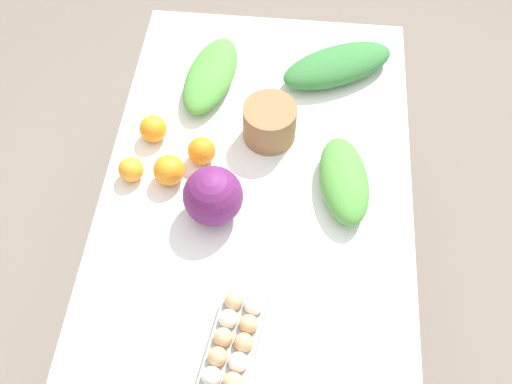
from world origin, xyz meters
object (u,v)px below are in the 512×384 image
object	(u,v)px
greens_bunch_chard	(344,180)
orange_1	(202,151)
greens_bunch_kale	(211,75)
cabbage_purple	(213,196)
orange_2	(131,169)
orange_0	(153,129)
orange_3	(169,170)
greens_bunch_beet_tops	(337,65)
paper_bag	(270,123)
egg_carton	(234,344)

from	to	relation	value
greens_bunch_chard	orange_1	xyz separation A→B (m)	(-0.06, -0.38, -0.00)
greens_bunch_kale	orange_1	world-z (taller)	orange_1
cabbage_purple	orange_2	bearing A→B (deg)	-110.35
greens_bunch_kale	orange_1	bearing A→B (deg)	2.96
orange_0	orange_3	bearing A→B (deg)	27.24
greens_bunch_beet_tops	greens_bunch_kale	xyz separation A→B (m)	(0.07, -0.37, -0.00)
paper_bag	orange_0	xyz separation A→B (m)	(0.04, -0.32, -0.02)
orange_2	orange_3	size ratio (longest dim) A/B	0.81
greens_bunch_kale	cabbage_purple	bearing A→B (deg)	9.10
greens_bunch_beet_tops	greens_bunch_chard	distance (m)	0.41
egg_carton	greens_bunch_beet_tops	size ratio (longest dim) A/B	0.76
egg_carton	greens_bunch_chard	size ratio (longest dim) A/B	0.98
cabbage_purple	greens_bunch_chard	distance (m)	0.34
cabbage_purple	orange_0	distance (m)	0.30
orange_1	orange_3	bearing A→B (deg)	-45.77
orange_1	orange_3	world-z (taller)	orange_3
greens_bunch_kale	orange_3	size ratio (longest dim) A/B	3.73
orange_0	orange_3	distance (m)	0.15
egg_carton	greens_bunch_chard	bearing A→B (deg)	161.78
orange_1	greens_bunch_beet_tops	bearing A→B (deg)	134.44
orange_1	orange_3	distance (m)	0.10
orange_0	orange_2	distance (m)	0.14
egg_carton	orange_0	xyz separation A→B (m)	(-0.57, -0.29, -0.01)
orange_0	orange_3	world-z (taller)	orange_3
greens_bunch_beet_tops	orange_1	world-z (taller)	greens_bunch_beet_tops
orange_0	orange_1	bearing A→B (deg)	66.85
egg_carton	orange_3	size ratio (longest dim) A/B	3.18
greens_bunch_beet_tops	orange_1	bearing A→B (deg)	-45.56
greens_bunch_kale	greens_bunch_beet_tops	bearing A→B (deg)	101.01
egg_carton	greens_bunch_kale	bearing A→B (deg)	-159.47
greens_bunch_kale	orange_3	xyz separation A→B (m)	(0.35, -0.06, 0.01)
egg_carton	paper_bag	world-z (taller)	paper_bag
greens_bunch_kale	egg_carton	bearing A→B (deg)	11.62
greens_bunch_beet_tops	orange_0	world-z (taller)	greens_bunch_beet_tops
greens_bunch_kale	orange_1	size ratio (longest dim) A/B	4.09
egg_carton	orange_2	distance (m)	0.54
greens_bunch_chard	orange_2	size ratio (longest dim) A/B	4.03
egg_carton	greens_bunch_beet_tops	world-z (taller)	egg_carton
cabbage_purple	orange_2	distance (m)	0.25
greens_bunch_kale	orange_2	world-z (taller)	greens_bunch_kale
egg_carton	orange_2	size ratio (longest dim) A/B	3.94
greens_bunch_chard	orange_1	bearing A→B (deg)	-98.84
paper_bag	greens_bunch_chard	bearing A→B (deg)	52.54
orange_0	orange_1	size ratio (longest dim) A/B	1.00
greens_bunch_beet_tops	cabbage_purple	bearing A→B (deg)	-30.46
greens_bunch_beet_tops	egg_carton	bearing A→B (deg)	-13.52
greens_bunch_chard	cabbage_purple	bearing A→B (deg)	-72.64
cabbage_purple	orange_1	xyz separation A→B (m)	(-0.16, -0.06, -0.04)
paper_bag	greens_bunch_chard	size ratio (longest dim) A/B	0.54
paper_bag	orange_2	world-z (taller)	paper_bag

